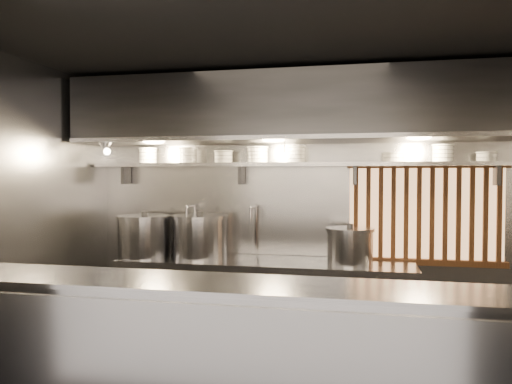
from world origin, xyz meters
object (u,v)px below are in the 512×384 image
at_px(stock_pot_right, 350,246).
at_px(pendant_bulb, 284,156).
at_px(stock_pot_mid, 144,236).
at_px(heat_lamp, 105,146).
at_px(stock_pot_left, 200,236).

bearing_deg(stock_pot_right, pendant_bulb, 171.26).
bearing_deg(stock_pot_right, stock_pot_mid, 179.86).
relative_size(pendant_bulb, stock_pot_mid, 0.26).
height_order(pendant_bulb, stock_pot_right, pendant_bulb).
distance_m(heat_lamp, stock_pot_right, 2.66).
distance_m(stock_pot_mid, stock_pot_right, 2.16).
height_order(heat_lamp, stock_pot_left, heat_lamp).
height_order(stock_pot_left, stock_pot_right, stock_pot_left).
bearing_deg(stock_pot_right, heat_lamp, -174.25).
distance_m(heat_lamp, pendant_bulb, 1.83).
distance_m(stock_pot_left, stock_pot_mid, 0.60).
bearing_deg(heat_lamp, pendant_bulb, 11.00).
bearing_deg(stock_pot_right, stock_pot_left, 177.52).
bearing_deg(stock_pot_mid, heat_lamp, -140.28).
bearing_deg(pendant_bulb, stock_pot_mid, -176.29).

